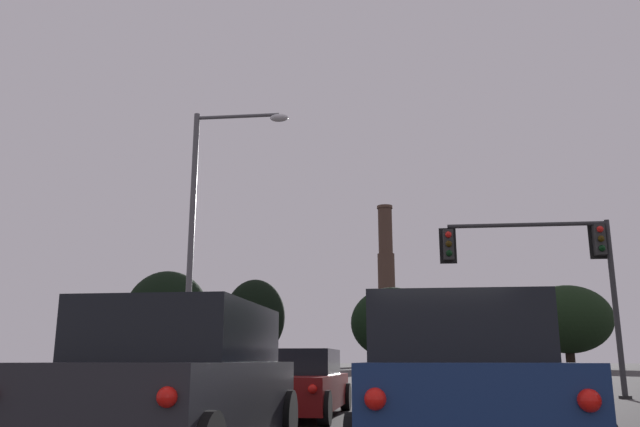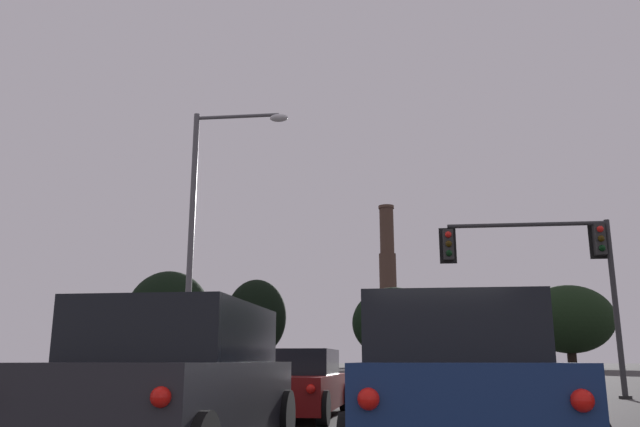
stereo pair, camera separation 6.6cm
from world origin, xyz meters
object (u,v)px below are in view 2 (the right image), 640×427
at_px(sedan_left_lane_front, 296,385).
at_px(street_lamp, 206,219).
at_px(suv_center_lane_second, 448,386).
at_px(suv_left_lane_second, 177,385).
at_px(smokestack, 389,301).
at_px(sedan_center_lane_front, 419,387).
at_px(traffic_light_overhead_right, 552,260).

distance_m(sedan_left_lane_front, street_lamp, 8.78).
height_order(suv_center_lane_second, suv_left_lane_second, same).
xyz_separation_m(sedan_left_lane_front, smokestack, (1.34, 143.38, 15.11)).
bearing_deg(sedan_left_lane_front, suv_center_lane_second, -65.54).
relative_size(suv_left_lane_second, smokestack, 0.12).
bearing_deg(sedan_center_lane_front, smokestack, 91.58).
bearing_deg(street_lamp, suv_left_lane_second, -73.95).
xyz_separation_m(traffic_light_overhead_right, street_lamp, (-11.53, -1.61, 1.37)).
distance_m(sedan_left_lane_front, sedan_center_lane_front, 2.76).
bearing_deg(suv_center_lane_second, smokestack, 90.98).
xyz_separation_m(suv_center_lane_second, sedan_center_lane_front, (-0.10, 5.77, -0.23)).
height_order(traffic_light_overhead_right, smokestack, smokestack).
height_order(traffic_light_overhead_right, street_lamp, street_lamp).
bearing_deg(street_lamp, smokestack, 87.77).
xyz_separation_m(sedan_left_lane_front, street_lamp, (-4.01, 5.88, 5.15)).
bearing_deg(sedan_left_lane_front, traffic_light_overhead_right, 46.70).
height_order(suv_center_lane_second, smokestack, smokestack).
xyz_separation_m(sedan_left_lane_front, traffic_light_overhead_right, (7.52, 7.48, 3.78)).
bearing_deg(traffic_light_overhead_right, suv_left_lane_second, -119.71).
relative_size(suv_center_lane_second, traffic_light_overhead_right, 0.85).
xyz_separation_m(sedan_left_lane_front, sedan_center_lane_front, (2.64, -0.81, 0.00)).
xyz_separation_m(suv_left_lane_second, traffic_light_overhead_right, (7.97, 13.97, 3.55)).
bearing_deg(suv_left_lane_second, smokestack, 90.56).
bearing_deg(suv_center_lane_second, sedan_left_lane_front, 113.05).
height_order(sedan_left_lane_front, traffic_light_overhead_right, traffic_light_overhead_right).
distance_m(suv_center_lane_second, smokestack, 150.71).
bearing_deg(smokestack, sedan_left_lane_front, -90.54).
bearing_deg(traffic_light_overhead_right, street_lamp, -172.07).
distance_m(suv_left_lane_second, smokestack, 150.62).
height_order(suv_left_lane_second, sedan_center_lane_front, suv_left_lane_second).
xyz_separation_m(sedan_center_lane_front, street_lamp, (-6.65, 6.69, 5.15)).
bearing_deg(sedan_center_lane_front, traffic_light_overhead_right, 60.59).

